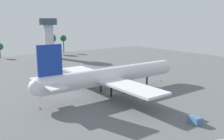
# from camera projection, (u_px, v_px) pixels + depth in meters

# --- Properties ---
(ground_plane) EXTENTS (232.06, 232.06, 0.00)m
(ground_plane) POSITION_uv_depth(u_px,v_px,m) (112.00, 93.00, 85.47)
(ground_plane) COLOR slate
(cargo_airplane) EXTENTS (58.02, 49.59, 18.22)m
(cargo_airplane) POSITION_uv_depth(u_px,v_px,m) (111.00, 76.00, 84.05)
(cargo_airplane) COLOR silver
(cargo_airplane) RESTS_ON ground_plane
(cargo_container_aft) EXTENTS (2.53, 3.39, 1.87)m
(cargo_container_aft) POSITION_uv_depth(u_px,v_px,m) (195.00, 120.00, 59.66)
(cargo_container_aft) COLOR #4C729E
(cargo_container_aft) RESTS_ON ground_plane
(safety_cone_nose) EXTENTS (0.57, 0.57, 0.82)m
(safety_cone_nose) POSITION_uv_depth(u_px,v_px,m) (160.00, 80.00, 101.70)
(safety_cone_nose) COLOR orange
(safety_cone_nose) RESTS_ON ground_plane
(safety_cone_tail) EXTENTS (0.53, 0.53, 0.76)m
(safety_cone_tail) POSITION_uv_depth(u_px,v_px,m) (40.00, 108.00, 69.77)
(safety_cone_tail) COLOR orange
(safety_cone_tail) RESTS_ON ground_plane
(control_tower) EXTENTS (11.90, 11.90, 26.48)m
(control_tower) POSITION_uv_depth(u_px,v_px,m) (49.00, 33.00, 164.99)
(control_tower) COLOR silver
(control_tower) RESTS_ON ground_plane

